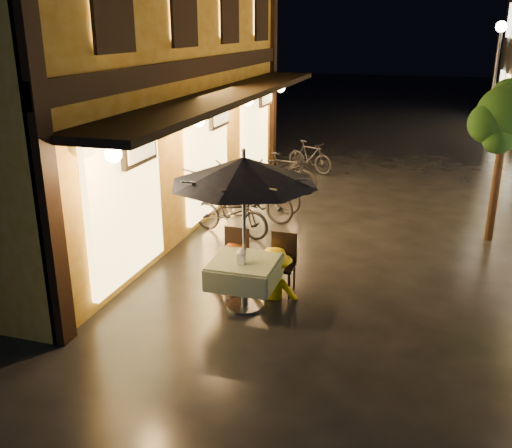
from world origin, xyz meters
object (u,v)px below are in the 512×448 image
(patio_umbrella, at_px, (244,171))
(table_lantern, at_px, (241,255))
(person_orange, at_px, (232,244))
(cafe_table, at_px, (244,272))
(person_yellow, at_px, (274,249))
(bicycle_0, at_px, (231,213))

(patio_umbrella, xyz_separation_m, table_lantern, (0.00, -0.14, -1.23))
(table_lantern, bearing_deg, person_orange, 119.41)
(cafe_table, distance_m, table_lantern, 0.36)
(table_lantern, relative_size, person_orange, 0.16)
(person_orange, height_order, person_yellow, person_yellow)
(person_orange, bearing_deg, table_lantern, 118.20)
(table_lantern, bearing_deg, person_yellow, 64.29)
(person_yellow, bearing_deg, table_lantern, 59.42)
(patio_umbrella, bearing_deg, bicycle_0, 112.86)
(patio_umbrella, distance_m, table_lantern, 1.24)
(bicycle_0, bearing_deg, person_orange, -145.88)
(cafe_table, relative_size, person_orange, 0.63)
(cafe_table, relative_size, patio_umbrella, 0.40)
(cafe_table, xyz_separation_m, bicycle_0, (-1.26, 3.00, -0.12))
(table_lantern, relative_size, person_yellow, 0.16)
(table_lantern, xyz_separation_m, person_yellow, (0.32, 0.67, -0.13))
(patio_umbrella, bearing_deg, cafe_table, 165.96)
(patio_umbrella, xyz_separation_m, person_orange, (-0.40, 0.56, -1.37))
(bicycle_0, bearing_deg, patio_umbrella, -142.63)
(bicycle_0, bearing_deg, person_yellow, -132.87)
(cafe_table, height_order, person_yellow, person_yellow)
(patio_umbrella, height_order, person_yellow, patio_umbrella)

